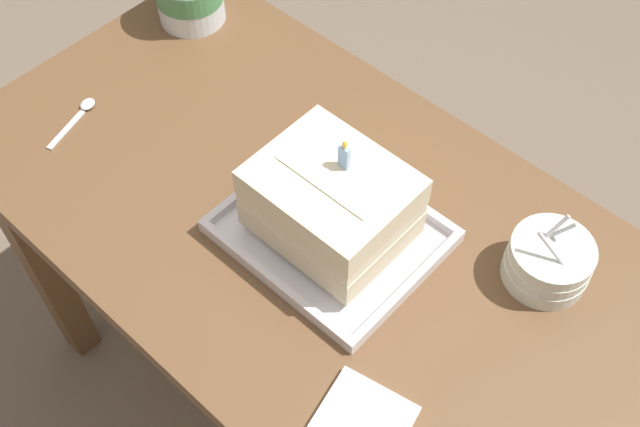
% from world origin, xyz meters
% --- Properties ---
extents(ground_plane, '(8.00, 8.00, 0.00)m').
position_xyz_m(ground_plane, '(0.00, 0.00, 0.00)').
color(ground_plane, '#6B5B4C').
extents(dining_table, '(1.17, 0.63, 0.74)m').
position_xyz_m(dining_table, '(0.00, 0.00, 0.62)').
color(dining_table, brown).
rests_on(dining_table, ground_plane).
extents(foil_tray, '(0.30, 0.25, 0.02)m').
position_xyz_m(foil_tray, '(0.05, -0.01, 0.75)').
color(foil_tray, silver).
rests_on(foil_tray, dining_table).
extents(birthday_cake, '(0.21, 0.17, 0.17)m').
position_xyz_m(birthday_cake, '(0.05, -0.01, 0.83)').
color(birthday_cake, beige).
rests_on(birthday_cake, foil_tray).
extents(bowl_stack, '(0.12, 0.12, 0.11)m').
position_xyz_m(bowl_stack, '(0.32, 0.15, 0.78)').
color(bowl_stack, silver).
rests_on(bowl_stack, dining_table).
extents(serving_spoon_near_tray, '(0.05, 0.12, 0.01)m').
position_xyz_m(serving_spoon_near_tray, '(-0.43, -0.10, 0.75)').
color(serving_spoon_near_tray, silver).
rests_on(serving_spoon_near_tray, dining_table).
extents(napkin_pile, '(0.13, 0.13, 0.01)m').
position_xyz_m(napkin_pile, '(0.28, -0.20, 0.75)').
color(napkin_pile, white).
rests_on(napkin_pile, dining_table).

